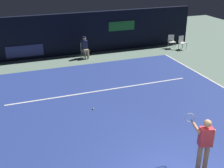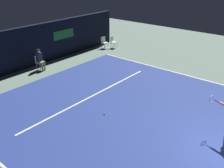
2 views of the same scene
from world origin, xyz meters
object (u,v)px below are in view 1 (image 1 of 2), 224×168
object	(u,v)px
courtside_chair_far	(182,42)
tennis_ball	(93,109)
courtside_chair_near	(172,41)
line_judge_on_chair	(85,47)
tennis_player	(204,142)

from	to	relation	value
courtside_chair_far	tennis_ball	xyz separation A→B (m)	(-8.16, -6.19, -0.46)
courtside_chair_near	courtside_chair_far	xyz separation A→B (m)	(0.52, -0.49, 0.00)
courtside_chair_near	line_judge_on_chair	bearing A→B (deg)	-179.59
line_judge_on_chair	courtside_chair_far	xyz separation A→B (m)	(6.62, -0.44, -0.18)
line_judge_on_chair	tennis_player	bearing A→B (deg)	-88.50
line_judge_on_chair	tennis_ball	distance (m)	6.84
line_judge_on_chair	tennis_ball	size ratio (longest dim) A/B	19.41
tennis_player	tennis_ball	distance (m)	5.10
tennis_player	courtside_chair_near	world-z (taller)	tennis_player
tennis_player	tennis_ball	bearing A→B (deg)	111.40
courtside_chair_near	tennis_ball	world-z (taller)	courtside_chair_near
line_judge_on_chair	tennis_ball	bearing A→B (deg)	-103.02
courtside_chair_near	courtside_chair_far	distance (m)	0.72
tennis_player	line_judge_on_chair	world-z (taller)	tennis_player
courtside_chair_near	tennis_player	bearing A→B (deg)	-117.07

